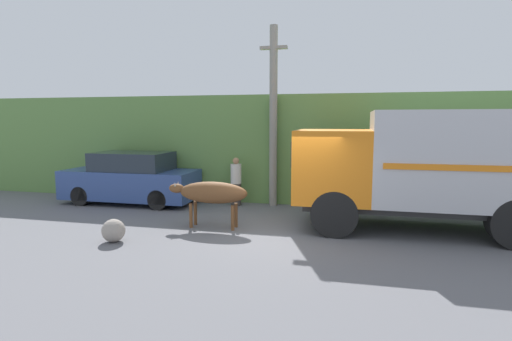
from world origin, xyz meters
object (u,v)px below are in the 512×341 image
object	(u,v)px
brown_cow	(212,193)
parked_suv	(131,179)
roadside_rock	(113,231)
utility_pole	(273,115)
cargo_truck	(428,164)
pedestrian_on_hill	(236,180)

from	to	relation	value
brown_cow	parked_suv	xyz separation A→B (m)	(-3.85, 2.41, -0.09)
brown_cow	roadside_rock	size ratio (longest dim) A/B	4.05
utility_pole	cargo_truck	bearing A→B (deg)	-27.32
brown_cow	utility_pole	distance (m)	3.99
utility_pole	parked_suv	bearing A→B (deg)	-170.98
brown_cow	parked_suv	bearing A→B (deg)	160.49
pedestrian_on_hill	roadside_rock	distance (m)	4.99
pedestrian_on_hill	utility_pole	size ratio (longest dim) A/B	0.28
brown_cow	pedestrian_on_hill	world-z (taller)	pedestrian_on_hill
pedestrian_on_hill	roadside_rock	world-z (taller)	pedestrian_on_hill
parked_suv	pedestrian_on_hill	size ratio (longest dim) A/B	2.82
brown_cow	pedestrian_on_hill	distance (m)	2.87
pedestrian_on_hill	utility_pole	distance (m)	2.53
cargo_truck	brown_cow	size ratio (longest dim) A/B	2.91
cargo_truck	brown_cow	xyz separation A→B (m)	(-5.55, -0.87, -0.83)
cargo_truck	roadside_rock	xyz separation A→B (m)	(-7.40, -2.66, -1.50)
parked_suv	utility_pole	bearing A→B (deg)	9.08
parked_suv	cargo_truck	bearing A→B (deg)	-9.23
brown_cow	pedestrian_on_hill	bearing A→B (deg)	105.53
brown_cow	parked_suv	size ratio (longest dim) A/B	0.48
parked_suv	pedestrian_on_hill	xyz separation A→B (m)	(3.70, 0.46, 0.04)
cargo_truck	parked_suv	world-z (taller)	cargo_truck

